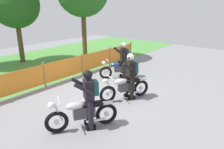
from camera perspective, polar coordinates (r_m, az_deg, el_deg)
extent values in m
cube|color=gray|center=(8.17, -1.82, -5.27)|extent=(24.00, 24.00, 0.02)
cube|color=#4C8C3D|center=(12.71, -22.63, 2.09)|extent=(24.00, 7.03, 0.01)
cylinder|color=#997547|center=(9.12, -18.13, -0.06)|extent=(0.08, 0.08, 1.05)
cylinder|color=#997547|center=(10.34, -8.30, 2.84)|extent=(0.08, 0.08, 1.05)
cylinder|color=#997547|center=(11.83, -0.70, 5.01)|extent=(0.08, 0.08, 1.05)
cylinder|color=#997547|center=(13.49, 5.15, 6.62)|extent=(0.08, 0.08, 1.05)
cube|color=orange|center=(8.63, -24.02, -1.67)|extent=(2.05, 0.02, 0.85)
cube|color=orange|center=(9.69, -12.92, 1.60)|extent=(2.05, 0.02, 0.85)
cube|color=orange|center=(11.06, -4.25, 4.11)|extent=(2.05, 0.02, 0.85)
cube|color=orange|center=(12.64, 2.41, 5.97)|extent=(2.05, 0.02, 0.85)
cylinder|color=brown|center=(13.55, -23.87, 8.11)|extent=(0.28, 0.28, 2.41)
sphere|color=#23511E|center=(13.39, -25.10, 17.14)|extent=(2.69, 2.69, 2.69)
cylinder|color=brown|center=(13.04, -7.62, 10.59)|extent=(0.28, 0.28, 3.05)
torus|color=black|center=(7.32, -1.17, -5.44)|extent=(0.61, 0.37, 0.63)
cylinder|color=silver|center=(7.32, -1.17, -5.44)|extent=(0.15, 0.11, 0.14)
torus|color=black|center=(7.92, 7.93, -3.70)|extent=(0.61, 0.37, 0.63)
cylinder|color=silver|center=(7.92, 7.93, -3.70)|extent=(0.15, 0.11, 0.14)
cube|color=#38383D|center=(7.55, 3.92, -3.26)|extent=(0.63, 0.47, 0.31)
ellipsoid|color=#B7B7C1|center=(7.38, 2.42, -1.98)|extent=(0.56, 0.43, 0.21)
cube|color=black|center=(7.60, 5.57, -1.66)|extent=(0.59, 0.43, 0.10)
cube|color=silver|center=(7.80, 8.04, -1.37)|extent=(0.38, 0.29, 0.04)
cylinder|color=silver|center=(7.23, -0.76, -3.31)|extent=(0.23, 0.15, 0.56)
sphere|color=white|center=(7.09, -1.92, -1.82)|extent=(0.23, 0.23, 0.18)
cylinder|color=silver|center=(7.13, -0.49, -0.78)|extent=(0.28, 0.54, 0.03)
cylinder|color=silver|center=(7.67, 6.30, -4.90)|extent=(0.51, 0.30, 0.07)
torus|color=black|center=(9.67, -1.73, 0.50)|extent=(0.52, 0.46, 0.60)
cylinder|color=silver|center=(9.67, -1.73, 0.50)|extent=(0.14, 0.13, 0.13)
torus|color=black|center=(9.95, 5.68, 0.95)|extent=(0.52, 0.46, 0.60)
cylinder|color=silver|center=(9.95, 5.68, 0.95)|extent=(0.14, 0.13, 0.13)
cube|color=#38383D|center=(9.75, 2.30, 1.68)|extent=(0.57, 0.53, 0.30)
ellipsoid|color=navy|center=(9.65, 1.08, 2.78)|extent=(0.52, 0.48, 0.20)
cube|color=black|center=(9.75, 3.65, 2.75)|extent=(0.53, 0.49, 0.09)
cube|color=silver|center=(9.86, 5.74, 2.75)|extent=(0.35, 0.33, 0.04)
cylinder|color=silver|center=(9.60, -1.42, 2.05)|extent=(0.20, 0.18, 0.53)
sphere|color=white|center=(9.51, -2.32, 3.24)|extent=(0.24, 0.24, 0.17)
cylinder|color=silver|center=(9.52, -1.22, 3.89)|extent=(0.38, 0.45, 0.03)
cylinder|color=silver|center=(9.76, 4.06, 0.28)|extent=(0.44, 0.38, 0.07)
torus|color=black|center=(5.87, -14.93, -12.54)|extent=(0.60, 0.43, 0.64)
cylinder|color=silver|center=(5.87, -14.93, -12.54)|extent=(0.15, 0.12, 0.14)
torus|color=black|center=(6.07, -1.52, -10.74)|extent=(0.60, 0.43, 0.64)
cylinder|color=silver|center=(6.07, -1.52, -10.74)|extent=(0.15, 0.12, 0.14)
cube|color=#38383D|center=(5.85, -7.69, -10.12)|extent=(0.63, 0.52, 0.32)
ellipsoid|color=#B7B7C1|center=(5.71, -10.05, -8.49)|extent=(0.57, 0.48, 0.22)
cube|color=black|center=(5.81, -5.34, -8.15)|extent=(0.59, 0.48, 0.10)
cube|color=silver|center=(5.91, -1.55, -7.79)|extent=(0.39, 0.32, 0.04)
cylinder|color=silver|center=(5.73, -14.57, -10.00)|extent=(0.23, 0.17, 0.57)
sphere|color=white|center=(5.62, -16.39, -8.12)|extent=(0.25, 0.25, 0.18)
cylinder|color=silver|center=(5.58, -14.44, -6.89)|extent=(0.34, 0.52, 0.03)
cylinder|color=silver|center=(5.90, -4.40, -12.41)|extent=(0.50, 0.35, 0.07)
cylinder|color=black|center=(7.51, 5.48, -3.90)|extent=(0.20, 0.20, 0.86)
cube|color=black|center=(7.66, 5.39, -6.46)|extent=(0.28, 0.21, 0.12)
cylinder|color=black|center=(7.77, 4.30, -3.09)|extent=(0.20, 0.20, 0.86)
cube|color=black|center=(7.91, 4.23, -5.58)|extent=(0.28, 0.21, 0.12)
cube|color=black|center=(7.41, 5.02, 1.61)|extent=(0.37, 0.43, 0.56)
cylinder|color=black|center=(7.10, 4.67, 1.92)|extent=(0.48, 0.30, 0.38)
cylinder|color=black|center=(7.47, 3.02, 2.80)|extent=(0.48, 0.30, 0.38)
sphere|color=white|center=(7.29, 5.12, 4.81)|extent=(0.33, 0.33, 0.25)
cube|color=black|center=(7.25, 4.43, 4.73)|extent=(0.11, 0.18, 0.08)
cube|color=#194C47|center=(7.48, 6.17, 2.06)|extent=(0.27, 0.32, 0.40)
cylinder|color=black|center=(9.64, 3.33, 1.26)|extent=(0.21, 0.21, 0.86)
cube|color=black|center=(9.76, 3.29, -0.82)|extent=(0.27, 0.25, 0.12)
cylinder|color=black|center=(9.94, 2.87, 1.80)|extent=(0.21, 0.21, 0.86)
cube|color=black|center=(10.05, 2.84, -0.22)|extent=(0.27, 0.25, 0.12)
cube|color=black|center=(9.61, 3.17, 5.58)|extent=(0.41, 0.43, 0.56)
cylinder|color=black|center=(9.33, 2.44, 5.98)|extent=(0.44, 0.38, 0.38)
cylinder|color=black|center=(9.75, 1.83, 6.53)|extent=(0.44, 0.38, 0.38)
sphere|color=silver|center=(9.52, 3.21, 8.08)|extent=(0.35, 0.35, 0.25)
cube|color=black|center=(9.50, 2.62, 8.06)|extent=(0.14, 0.16, 0.08)
cube|color=#194C47|center=(9.64, 4.16, 5.85)|extent=(0.30, 0.32, 0.40)
cylinder|color=black|center=(5.77, -5.85, -11.24)|extent=(0.21, 0.21, 0.86)
cube|color=black|center=(5.96, -5.74, -14.33)|extent=(0.28, 0.23, 0.12)
cylinder|color=black|center=(6.04, -6.56, -9.80)|extent=(0.21, 0.21, 0.86)
cube|color=black|center=(6.23, -6.44, -12.80)|extent=(0.28, 0.23, 0.12)
cube|color=black|center=(5.60, -6.47, -4.13)|extent=(0.39, 0.43, 0.56)
cylinder|color=black|center=(5.32, -7.89, -3.99)|extent=(0.46, 0.34, 0.38)
cylinder|color=black|center=(5.72, -8.76, -2.39)|extent=(0.46, 0.34, 0.38)
sphere|color=black|center=(5.45, -6.63, 0.00)|extent=(0.34, 0.34, 0.25)
cube|color=black|center=(5.43, -7.66, -0.10)|extent=(0.12, 0.17, 0.08)
cube|color=#194C47|center=(5.62, -4.79, -3.55)|extent=(0.28, 0.32, 0.40)
cube|color=black|center=(7.12, -7.28, -8.96)|extent=(0.32, 0.32, 0.03)
cone|color=orange|center=(7.01, -7.37, -7.03)|extent=(0.26, 0.26, 0.50)
cylinder|color=white|center=(7.00, -7.38, -6.85)|extent=(0.15, 0.15, 0.06)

